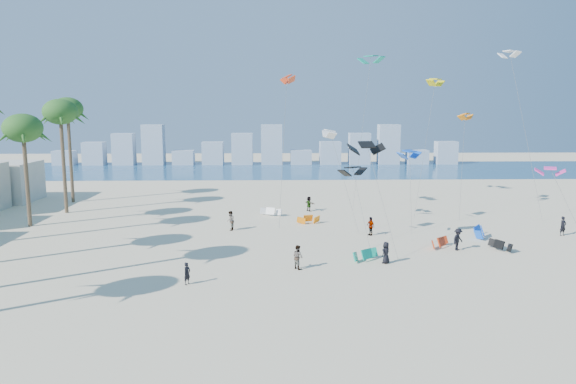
{
  "coord_description": "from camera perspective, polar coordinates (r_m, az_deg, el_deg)",
  "views": [
    {
      "loc": [
        1.7,
        -30.4,
        11.85
      ],
      "look_at": [
        3.0,
        16.0,
        4.5
      ],
      "focal_mm": 33.2,
      "sensor_mm": 36.0,
      "label": 1
    }
  ],
  "objects": [
    {
      "name": "ocean",
      "position": [
        103.1,
        -2.54,
        2.39
      ],
      "size": [
        220.0,
        220.0,
        0.0
      ],
      "primitive_type": "plane",
      "color": "navy",
      "rests_on": "ground"
    },
    {
      "name": "kitesurfer_near",
      "position": [
        37.07,
        -10.75,
        -8.57
      ],
      "size": [
        0.62,
        0.67,
        1.53
      ],
      "primitive_type": "imported",
      "rotation": [
        0.0,
        0.0,
        0.97
      ],
      "color": "black",
      "rests_on": "ground"
    },
    {
      "name": "ground",
      "position": [
        32.67,
        -4.58,
        -12.3
      ],
      "size": [
        220.0,
        220.0,
        0.0
      ],
      "primitive_type": "plane",
      "color": "beige",
      "rests_on": "ground"
    },
    {
      "name": "kitesurfers_far",
      "position": [
        51.05,
        7.87,
        -3.47
      ],
      "size": [
        32.09,
        22.42,
        1.92
      ],
      "color": "black",
      "rests_on": "ground"
    },
    {
      "name": "flying_kites",
      "position": [
        56.25,
        11.4,
        9.02
      ],
      "size": [
        28.08,
        26.81,
        18.6
      ],
      "color": "black",
      "rests_on": "ground"
    },
    {
      "name": "grounded_kites",
      "position": [
        50.12,
        11.16,
        -4.36
      ],
      "size": [
        22.06,
        20.02,
        0.93
      ],
      "color": "#0C9376",
      "rests_on": "ground"
    },
    {
      "name": "distant_skyline",
      "position": [
        112.78,
        -3.07,
        4.53
      ],
      "size": [
        85.0,
        3.0,
        8.4
      ],
      "color": "#9EADBF",
      "rests_on": "ground"
    },
    {
      "name": "kitesurfer_mid",
      "position": [
        39.82,
        1.05,
        -6.97
      ],
      "size": [
        1.07,
        1.11,
        1.8
      ],
      "primitive_type": "imported",
      "rotation": [
        0.0,
        0.0,
        2.21
      ],
      "color": "gray",
      "rests_on": "ground"
    }
  ]
}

